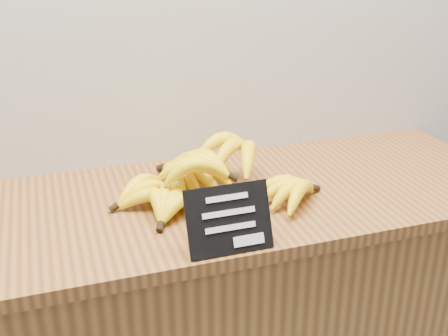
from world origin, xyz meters
TOP-DOWN VIEW (x-y plane):
  - counter_top at (-0.07, 2.75)m, footprint 1.47×0.54m
  - chalkboard_sign at (-0.12, 2.52)m, footprint 0.17×0.06m
  - banana_pile at (-0.09, 2.75)m, footprint 0.49×0.35m

SIDE VIEW (x-z plane):
  - counter_top at x=-0.07m, z-range 0.90..0.93m
  - banana_pile at x=-0.09m, z-range 0.92..1.04m
  - chalkboard_sign at x=-0.12m, z-range 0.93..1.06m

